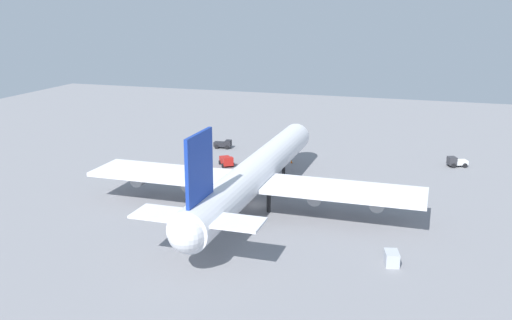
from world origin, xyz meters
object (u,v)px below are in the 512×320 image
object	(u,v)px
maintenance_van	(223,144)
safety_cone_nose	(291,162)
cargo_airplane	(255,173)
cargo_container_fore	(392,258)
pushback_tractor	(226,161)
cargo_loader	(456,162)

from	to	relation	value
maintenance_van	safety_cone_nose	world-z (taller)	maintenance_van
cargo_airplane	cargo_container_fore	bearing A→B (deg)	-124.23
pushback_tractor	safety_cone_nose	distance (m)	14.70
cargo_loader	pushback_tractor	bearing A→B (deg)	107.03
cargo_airplane	maintenance_van	distance (m)	42.71
pushback_tractor	cargo_container_fore	bearing A→B (deg)	-135.41
maintenance_van	safety_cone_nose	xyz separation A→B (m)	(-8.11, -19.46, -0.73)
safety_cone_nose	maintenance_van	bearing A→B (deg)	67.38
cargo_airplane	cargo_loader	bearing A→B (deg)	-42.59
cargo_loader	safety_cone_nose	distance (m)	36.09
maintenance_van	cargo_airplane	bearing A→B (deg)	-151.40
maintenance_van	cargo_container_fore	bearing A→B (deg)	-140.11
maintenance_van	pushback_tractor	bearing A→B (deg)	-156.63
cargo_airplane	pushback_tractor	world-z (taller)	cargo_airplane
cargo_loader	safety_cone_nose	size ratio (longest dim) A/B	7.05
cargo_airplane	cargo_loader	size ratio (longest dim) A/B	13.77
cargo_loader	maintenance_van	distance (m)	54.61
pushback_tractor	cargo_container_fore	xyz separation A→B (m)	(-39.63, -39.07, -0.21)
cargo_container_fore	maintenance_van	bearing A→B (deg)	39.89
safety_cone_nose	cargo_loader	bearing A→B (deg)	-76.91
cargo_loader	maintenance_van	xyz separation A→B (m)	(-0.06, 54.61, -0.06)
cargo_airplane	pushback_tractor	size ratio (longest dim) A/B	13.13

